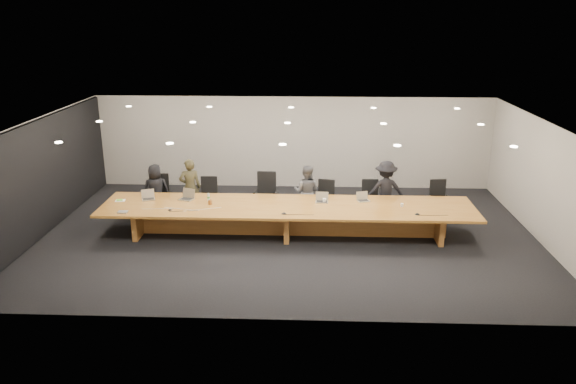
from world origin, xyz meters
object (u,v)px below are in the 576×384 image
Objects in this scene: laptop_d at (322,198)px; laptop_e at (364,197)px; chair_mid_right at (325,200)px; mic_left at (170,210)px; person_c at (307,192)px; mic_right at (417,214)px; mic_center at (284,213)px; chair_far_right at (440,199)px; conference_table at (287,215)px; laptop_b at (186,195)px; amber_mug at (210,202)px; person_a at (156,190)px; chair_mid_left at (266,195)px; water_bottle at (209,197)px; chair_right at (370,199)px; laptop_a at (148,195)px; chair_left at (209,197)px; person_d at (385,190)px; paper_cup_far at (402,205)px; person_b at (190,188)px; chair_far_left at (159,195)px; av_box at (123,212)px; paper_cup_near at (324,200)px.

laptop_e is (1.03, 0.13, -0.01)m from laptop_d.
chair_mid_right is 4.03m from mic_left.
person_c is 3.09m from mic_right.
laptop_d reaches higher than mic_center.
mic_center is at bearing -163.12° from chair_far_right.
conference_table is 3.07m from mic_right.
laptop_b is 3.11× the size of amber_mug.
chair_mid_left is at bearing 164.89° from person_a.
water_bottle is at bearing 13.00° from laptop_b.
chair_right is 5.39× the size of water_bottle.
laptop_a is at bearing -171.84° from chair_right.
chair_left reaches higher than mic_center.
chair_mid_right is 3.58m from laptop_b.
person_d reaches higher than paper_cup_far.
mic_center is (2.57, -1.83, -0.02)m from person_b.
laptop_b is (0.94, 0.03, 0.01)m from laptop_a.
person_d is (0.37, -0.03, 0.27)m from chair_right.
chair_mid_left reaches higher than laptop_d.
chair_far_right is (7.41, 0.11, -0.05)m from chair_far_left.
chair_far_left is at bearing 172.25° from chair_far_right.
amber_mug is 0.51× the size of av_box.
mic_right is at bearing -21.09° from chair_left.
mic_right is at bearing -19.99° from paper_cup_near.
conference_table is 1.32m from person_c.
chair_right reaches higher than av_box.
chair_right is at bearing -164.41° from person_c.
person_a is at bearing 14.71° from person_c.
person_d reaches higher than laptop_d.
chair_left is 1.02× the size of chair_right.
person_c is at bearing 37.48° from laptop_b.
person_d is 8.19× the size of water_bottle.
paper_cup_near is (-1.23, -0.97, 0.28)m from chair_right.
chair_right is at bearing 117.18° from paper_cup_far.
mic_right is at bearing 1.57° from mic_center.
chair_mid_right is at bearing -8.87° from laptop_a.
laptop_d is at bearing -20.20° from laptop_a.
conference_table is at bearing 84.18° from mic_center.
amber_mug is 1.92m from mic_center.
person_a is at bearing 168.09° from paper_cup_near.
mic_right is (5.56, -0.84, -0.12)m from laptop_b.
chair_mid_right is 1.01× the size of chair_right.
chair_left is 12.64× the size of paper_cup_far.
person_d reaches higher than water_bottle.
chair_right is 0.73× the size of person_a.
chair_mid_left reaches higher than mic_center.
laptop_d is at bearing 160.31° from mic_right.
laptop_e is at bearing 10.88° from av_box.
person_b is at bearing 167.04° from laptop_d.
av_box is (-4.74, -1.83, 0.25)m from chair_mid_right.
laptop_e is at bearing -18.75° from laptop_a.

